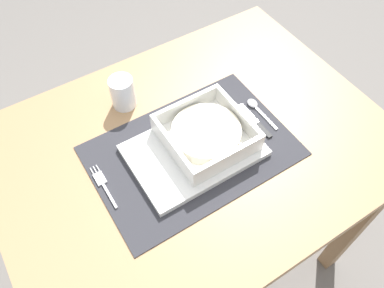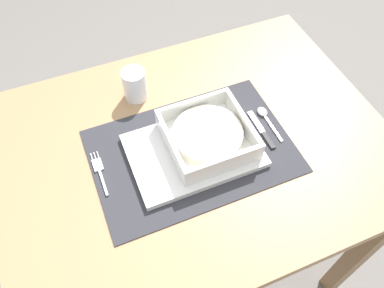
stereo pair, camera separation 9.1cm
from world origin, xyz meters
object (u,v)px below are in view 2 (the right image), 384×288
at_px(butter_knife, 263,132).
at_px(drinking_glass, 135,86).
at_px(fork, 99,170).
at_px(porridge_bowl, 208,136).
at_px(dining_table, 195,168).
at_px(spoon, 265,115).

xyz_separation_m(butter_knife, drinking_glass, (-0.25, 0.24, 0.03)).
height_order(fork, drinking_glass, drinking_glass).
bearing_deg(drinking_glass, butter_knife, -43.64).
bearing_deg(porridge_bowl, dining_table, 146.12).
relative_size(porridge_bowl, drinking_glass, 2.24).
height_order(spoon, butter_knife, spoon).
xyz_separation_m(porridge_bowl, butter_knife, (0.14, -0.02, -0.03)).
xyz_separation_m(porridge_bowl, drinking_glass, (-0.11, 0.23, 0.00)).
height_order(dining_table, porridge_bowl, porridge_bowl).
xyz_separation_m(dining_table, drinking_glass, (-0.09, 0.21, 0.15)).
height_order(fork, butter_knife, butter_knife).
distance_m(butter_knife, drinking_glass, 0.35).
bearing_deg(butter_knife, porridge_bowl, 169.15).
relative_size(spoon, butter_knife, 0.92).
xyz_separation_m(spoon, drinking_glass, (-0.28, 0.20, 0.03)).
height_order(porridge_bowl, butter_knife, porridge_bowl).
xyz_separation_m(dining_table, butter_knife, (0.17, -0.03, 0.12)).
height_order(spoon, drinking_glass, drinking_glass).
height_order(fork, spoon, spoon).
xyz_separation_m(porridge_bowl, fork, (-0.26, 0.03, -0.03)).
distance_m(porridge_bowl, butter_knife, 0.15).
bearing_deg(butter_knife, fork, 169.60).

